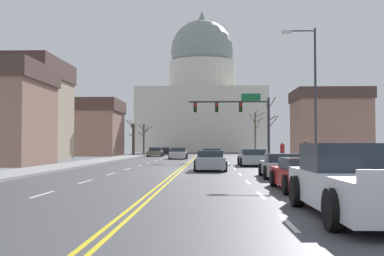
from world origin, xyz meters
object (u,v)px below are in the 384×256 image
object	(u,v)px
sedan_oncoming_02	(165,151)
bicycle_parked	(321,166)
pedestrian_00	(282,151)
pedestrian_01	(306,152)
sedan_near_04	(305,175)
pickup_truck_near_05	(355,183)
sedan_near_02	(210,161)
street_lamp_right	(311,87)
sedan_oncoming_01	(155,152)
sedan_oncoming_00	(178,154)
sedan_near_01	(253,158)
sedan_near_00	(212,156)
signal_gantry	(239,112)
sedan_near_03	(283,166)

from	to	relation	value
sedan_oncoming_02	bicycle_parked	world-z (taller)	sedan_oncoming_02
pedestrian_00	pedestrian_01	bearing A→B (deg)	-89.40
sedan_near_04	pickup_truck_near_05	size ratio (longest dim) A/B	0.82
sedan_near_02	sedan_oncoming_02	world-z (taller)	sedan_near_02
street_lamp_right	sedan_near_04	world-z (taller)	street_lamp_right
sedan_oncoming_01	sedan_oncoming_00	bearing A→B (deg)	-69.92
pedestrian_00	sedan_near_02	bearing A→B (deg)	-123.65
sedan_near_01	sedan_oncoming_00	distance (m)	17.86
sedan_near_02	pedestrian_01	size ratio (longest dim) A/B	2.38
sedan_near_01	sedan_near_00	bearing A→B (deg)	113.00
signal_gantry	sedan_near_01	distance (m)	11.11
sedan_oncoming_00	pedestrian_00	world-z (taller)	pedestrian_00
sedan_near_02	bicycle_parked	size ratio (longest dim) A/B	2.40
pedestrian_00	bicycle_parked	distance (m)	12.83
sedan_near_04	signal_gantry	bearing A→B (deg)	90.98
sedan_near_01	pickup_truck_near_05	xyz separation A→B (m)	(0.05, -24.89, 0.14)
sedan_near_02	pedestrian_00	size ratio (longest dim) A/B	2.50
pedestrian_01	sedan_near_03	bearing A→B (deg)	-111.69
sedan_near_01	bicycle_parked	size ratio (longest dim) A/B	2.59
sedan_near_00	sedan_near_01	world-z (taller)	sedan_near_01
pedestrian_00	bicycle_parked	world-z (taller)	pedestrian_00
sedan_near_01	sedan_near_03	world-z (taller)	sedan_near_01
pedestrian_00	pickup_truck_near_05	bearing A→B (deg)	-95.27
sedan_oncoming_01	bicycle_parked	xyz separation A→B (m)	(13.08, -37.77, -0.08)
pedestrian_00	sedan_near_00	bearing A→B (deg)	136.30
signal_gantry	sedan_near_03	bearing A→B (deg)	-88.31
pickup_truck_near_05	sedan_oncoming_00	size ratio (longest dim) A/B	1.26
sedan_oncoming_02	pickup_truck_near_05	bearing A→B (deg)	-80.61
sedan_near_00	sedan_near_04	distance (m)	26.46
sedan_near_01	sedan_near_04	world-z (taller)	sedan_near_01
sedan_near_01	sedan_near_02	bearing A→B (deg)	-115.62
sedan_near_02	sedan_near_04	bearing A→B (deg)	-74.73
street_lamp_right	sedan_near_03	world-z (taller)	street_lamp_right
sedan_near_01	pickup_truck_near_05	bearing A→B (deg)	-89.89
street_lamp_right	pedestrian_00	xyz separation A→B (m)	(-0.34, 9.27, -3.99)
pedestrian_00	bicycle_parked	size ratio (longest dim) A/B	0.96
pedestrian_01	bicycle_parked	distance (m)	4.09
sedan_near_00	sedan_oncoming_01	distance (m)	20.98
sedan_near_02	sedan_oncoming_00	bearing A→B (deg)	98.63
sedan_near_03	sedan_oncoming_01	bearing A→B (deg)	105.33
sedan_near_02	sedan_near_03	xyz separation A→B (m)	(3.53, -5.95, -0.03)
signal_gantry	sedan_near_00	size ratio (longest dim) A/B	1.68
street_lamp_right	bicycle_parked	distance (m)	5.81
sedan_near_00	sedan_oncoming_02	xyz separation A→B (m)	(-7.39, 31.47, -0.04)
street_lamp_right	sedan_near_00	bearing A→B (deg)	112.09
signal_gantry	street_lamp_right	distance (m)	17.95
pickup_truck_near_05	sedan_oncoming_02	xyz separation A→B (m)	(-10.52, 63.61, -0.19)
sedan_near_02	sedan_near_01	bearing A→B (deg)	64.38
bicycle_parked	sedan_oncoming_01	bearing A→B (deg)	109.10
pedestrian_00	sedan_near_01	bearing A→B (deg)	-142.96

